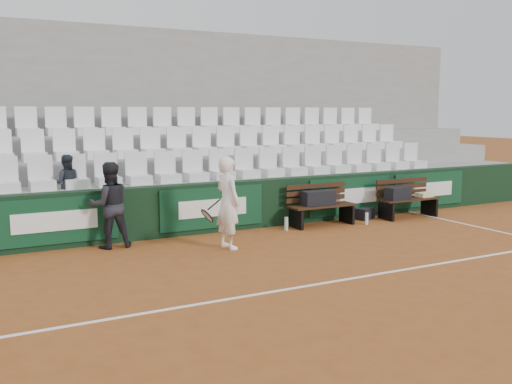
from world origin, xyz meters
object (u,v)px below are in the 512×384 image
Objects in this scene: sports_bag_right at (398,193)px; water_bottle_near at (286,224)px; bench_right at (408,208)px; tennis_player at (228,203)px; spectator_c at (66,159)px; water_bottle_far at (367,219)px; sports_bag_ground at (365,214)px; sports_bag_left at (318,198)px; bench_left at (322,215)px; ball_kid at (109,205)px.

sports_bag_right reaches higher than water_bottle_near.
sports_bag_right is 2.19× the size of water_bottle_near.
tennis_player is (-4.92, -0.75, 0.59)m from bench_right.
spectator_c is at bearing 164.91° from water_bottle_near.
water_bottle_near is at bearing 176.65° from spectator_c.
water_bottle_far is at bearing -9.27° from water_bottle_near.
sports_bag_ground is at bearing 15.01° from tennis_player.
bench_left is at bearing -15.64° from sports_bag_left.
ball_kid is (-4.48, 0.11, 0.55)m from bench_left.
sports_bag_right reaches higher than sports_bag_ground.
bench_left is at bearing -179.36° from ball_kid.
bench_left reaches higher than water_bottle_far.
spectator_c is at bearing 166.68° from water_bottle_far.
sports_bag_left is 4.40m from ball_kid.
spectator_c is at bearing -57.04° from ball_kid.
sports_bag_ground is at bearing -176.31° from spectator_c.
bench_left is 5.44× the size of water_bottle_near.
bench_right is 5.01m from tennis_player.
sports_bag_right is 7.15m from spectator_c.
sports_bag_ground is 6.54m from spectator_c.
tennis_player is at bearing -164.99° from sports_bag_ground.
sports_bag_ground is (1.28, 0.15, -0.10)m from bench_left.
ball_kid is at bearing 177.19° from water_bottle_near.
sports_bag_ground is at bearing 54.20° from water_bottle_far.
bench_left is 1.98m from sports_bag_right.
sports_bag_left is at bearing 175.83° from bench_right.
sports_bag_right reaches higher than water_bottle_far.
ball_kid is (-3.55, 0.17, 0.63)m from water_bottle_near.
spectator_c reaches higher than ball_kid.
ball_kid is at bearing -179.59° from sports_bag_ground.
ball_kid reaches higher than bench_left.
water_bottle_near is 3.61m from ball_kid.
bench_right is at bearing 179.84° from ball_kid.
spectator_c is (-7.33, 1.19, 1.31)m from bench_right.
tennis_player is at bearing 153.41° from ball_kid.
tennis_player is 1.06× the size of ball_kid.
bench_right is 2.11× the size of sports_bag_left.
bench_left is 0.97× the size of ball_kid.
sports_bag_ground is 0.27× the size of ball_kid.
sports_bag_left is at bearing 164.36° from bench_left.
sports_bag_right is at bearing -2.01° from water_bottle_near.
ball_kid reaches higher than sports_bag_left.
water_bottle_far reaches higher than sports_bag_ground.
sports_bag_left is 2.72m from tennis_player.
bench_left reaches higher than water_bottle_near.
sports_bag_left is 0.43× the size of tennis_player.
sports_bag_right is 6.43m from ball_kid.
bench_left is 1.29m from sports_bag_ground.
bench_right is 1.40m from water_bottle_far.
water_bottle_near is at bearing -175.87° from bench_left.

